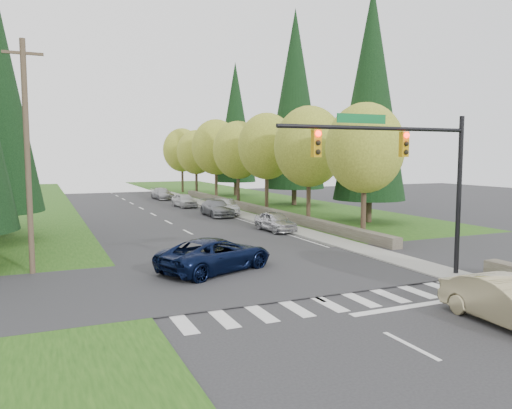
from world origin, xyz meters
TOP-DOWN VIEW (x-y plane):
  - ground at (0.00, 0.00)m, footprint 120.00×120.00m
  - grass_east at (13.00, 20.00)m, footprint 14.00×110.00m
  - cross_street at (0.00, 8.00)m, footprint 120.00×8.00m
  - sidewalk_east at (6.90, 22.00)m, footprint 1.80×80.00m
  - curb_east at (6.05, 22.00)m, footprint 0.20×80.00m
  - stone_wall_north at (8.60, 30.00)m, footprint 0.70×40.00m
  - traffic_signal at (4.37, 4.50)m, footprint 8.70×0.37m
  - utility_pole at (-9.50, 12.00)m, footprint 1.60×0.24m
  - decid_tree_0 at (9.20, 14.00)m, footprint 4.80×4.80m
  - decid_tree_1 at (9.30, 21.00)m, footprint 5.20×5.20m
  - decid_tree_2 at (9.10, 28.00)m, footprint 5.00×5.00m
  - decid_tree_3 at (9.20, 35.00)m, footprint 5.00×5.00m
  - decid_tree_4 at (9.30, 42.00)m, footprint 5.40×5.40m
  - decid_tree_5 at (9.10, 49.00)m, footprint 4.80×4.80m
  - decid_tree_6 at (9.20, 56.00)m, footprint 5.20×5.20m
  - conifer_e_a at (14.00, 20.00)m, footprint 5.44×5.44m
  - conifer_e_b at (15.00, 34.00)m, footprint 6.12×6.12m
  - conifer_e_c at (14.00, 48.00)m, footprint 5.10×5.10m
  - sedan_champagne at (3.85, -0.84)m, footprint 1.70×4.44m
  - suv_navy at (-2.00, 9.39)m, footprint 6.06×4.53m
  - parked_car_a at (5.60, 19.04)m, footprint 1.77×4.03m
  - parked_car_b at (4.74, 28.66)m, footprint 2.02×4.80m
  - parked_car_c at (5.60, 29.00)m, footprint 1.80×4.34m
  - parked_car_d at (4.20, 37.01)m, footprint 1.95×4.13m
  - parked_car_e at (4.20, 46.60)m, footprint 2.13×4.58m

SIDE VIEW (x-z plane):
  - ground at x=0.00m, z-range 0.00..0.00m
  - cross_street at x=0.00m, z-range -0.05..0.05m
  - grass_east at x=13.00m, z-range 0.00..0.06m
  - sidewalk_east at x=6.90m, z-range 0.00..0.13m
  - curb_east at x=6.05m, z-range 0.00..0.13m
  - stone_wall_north at x=8.60m, z-range 0.00..0.70m
  - parked_car_e at x=4.20m, z-range 0.00..1.29m
  - parked_car_a at x=5.60m, z-range 0.00..1.35m
  - parked_car_d at x=4.20m, z-range 0.00..1.37m
  - parked_car_b at x=4.74m, z-range 0.00..1.38m
  - parked_car_c at x=5.60m, z-range 0.00..1.40m
  - sedan_champagne at x=3.85m, z-range 0.00..1.45m
  - suv_navy at x=-2.00m, z-range 0.00..1.53m
  - traffic_signal at x=4.37m, z-range 1.58..8.38m
  - utility_pole at x=-9.50m, z-range 0.14..10.14m
  - decid_tree_5 at x=9.10m, z-range 1.38..9.68m
  - decid_tree_0 at x=9.20m, z-range 1.41..9.78m
  - decid_tree_3 at x=9.20m, z-range 1.39..9.94m
  - decid_tree_1 at x=9.30m, z-range 1.40..10.20m
  - decid_tree_6 at x=9.20m, z-range 1.43..10.30m
  - decid_tree_2 at x=9.10m, z-range 1.52..10.34m
  - decid_tree_4 at x=9.30m, z-range 1.47..10.65m
  - conifer_e_c at x=14.00m, z-range 0.89..17.69m
  - conifer_e_a at x=14.00m, z-range 0.89..18.69m
  - conifer_e_b at x=15.00m, z-range 0.89..20.69m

